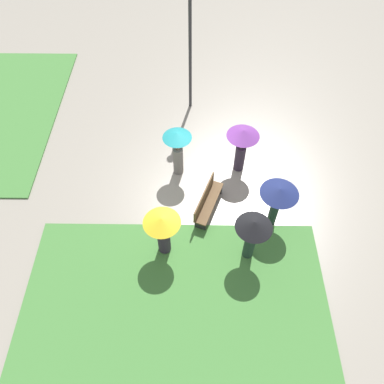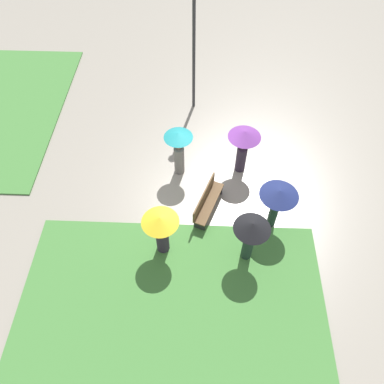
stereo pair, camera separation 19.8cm
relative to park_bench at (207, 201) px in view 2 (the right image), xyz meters
The scene contains 9 objects.
ground_plane 1.20m from the park_bench, 33.95° to the left, with size 90.00×90.00×0.00m, color gray.
lawn_patch_near 4.54m from the park_bench, 167.99° to the left, with size 7.47×8.75×0.06m.
park_bench is the anchor object (origin of this frame).
lamp_post 6.01m from the park_bench, ahead, with size 0.32×0.32×4.97m.
crowd_person_teal 2.11m from the park_bench, 31.05° to the left, with size 0.98×0.98×1.93m.
crowd_person_yellow 2.18m from the park_bench, 139.49° to the left, with size 1.09×1.09×1.79m.
crowd_person_purple 2.38m from the park_bench, 32.67° to the right, with size 1.12×1.12×1.88m.
crowd_person_navy 2.37m from the park_bench, 103.16° to the right, with size 1.18×1.18×1.79m.
crowd_person_black 2.31m from the park_bench, 144.18° to the right, with size 1.06×1.06×1.89m.
Camera 2 is at (-8.11, -0.40, 10.50)m, focal length 35.00 mm.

